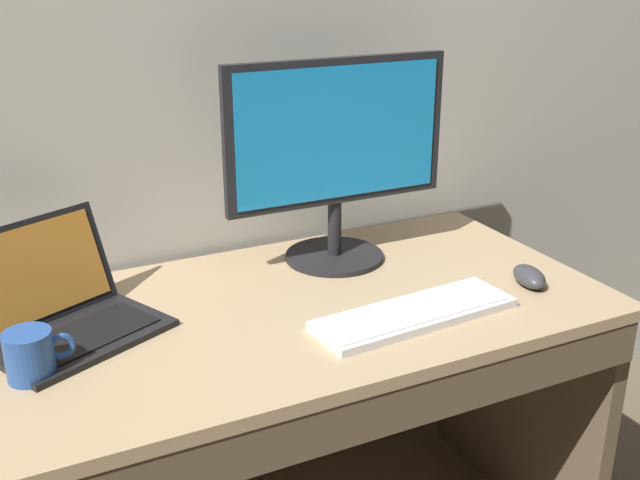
% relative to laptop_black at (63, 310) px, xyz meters
% --- Properties ---
extents(desk, '(1.43, 0.71, 0.74)m').
position_rel_laptop_black_xyz_m(desk, '(0.44, -0.10, -0.27)').
color(desk, tan).
rests_on(desk, ground).
extents(laptop_black, '(0.41, 0.39, 0.22)m').
position_rel_laptop_black_xyz_m(laptop_black, '(0.00, 0.00, 0.00)').
color(laptop_black, black).
rests_on(laptop_black, desk).
extents(external_monitor, '(0.56, 0.24, 0.50)m').
position_rel_laptop_black_xyz_m(external_monitor, '(0.67, 0.10, 0.22)').
color(external_monitor, black).
rests_on(external_monitor, desk).
extents(wired_keyboard, '(0.46, 0.17, 0.02)m').
position_rel_laptop_black_xyz_m(wired_keyboard, '(0.67, -0.26, -0.04)').
color(wired_keyboard, white).
rests_on(wired_keyboard, desk).
extents(computer_mouse, '(0.09, 0.12, 0.04)m').
position_rel_laptop_black_xyz_m(computer_mouse, '(1.00, -0.23, -0.03)').
color(computer_mouse, '#38383D').
rests_on(computer_mouse, desk).
extents(coffee_mug, '(0.12, 0.09, 0.09)m').
position_rel_laptop_black_xyz_m(coffee_mug, '(-0.08, -0.15, -0.01)').
color(coffee_mug, '#28519E').
rests_on(coffee_mug, desk).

